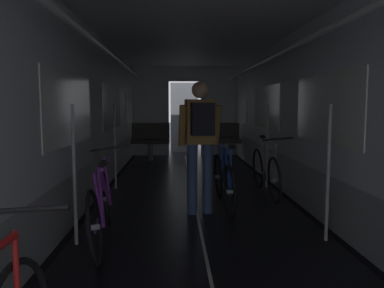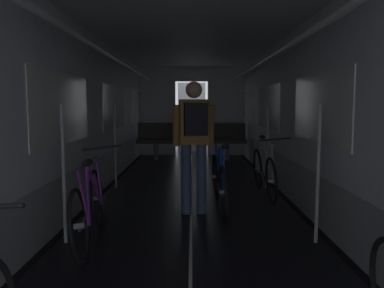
{
  "view_description": "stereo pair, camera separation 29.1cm",
  "coord_description": "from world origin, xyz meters",
  "px_view_note": "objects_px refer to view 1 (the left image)",
  "views": [
    {
      "loc": [
        -0.28,
        -1.68,
        1.39
      ],
      "look_at": [
        0.0,
        4.61,
        0.75
      ],
      "focal_mm": 35.98,
      "sensor_mm": 36.0,
      "label": 1
    },
    {
      "loc": [
        0.01,
        -1.68,
        1.39
      ],
      "look_at": [
        0.0,
        4.61,
        0.75
      ],
      "focal_mm": 35.98,
      "sensor_mm": 36.0,
      "label": 2
    }
  ],
  "objects_px": {
    "bicycle_purple": "(101,207)",
    "bicycle_silver": "(266,171)",
    "bench_seat_far_right": "(221,138)",
    "person_cyclist_aisle": "(200,135)",
    "bench_seat_far_left": "(150,138)",
    "bicycle_blue_in_aisle": "(224,180)"
  },
  "relations": [
    {
      "from": "bicycle_purple",
      "to": "bicycle_silver",
      "type": "bearing_deg",
      "value": 43.68
    },
    {
      "from": "bench_seat_far_right",
      "to": "bicycle_purple",
      "type": "xyz_separation_m",
      "value": [
        -1.91,
        -5.98,
        -0.19
      ]
    },
    {
      "from": "bicycle_purple",
      "to": "bench_seat_far_right",
      "type": "bearing_deg",
      "value": 72.25
    },
    {
      "from": "bicycle_silver",
      "to": "person_cyclist_aisle",
      "type": "distance_m",
      "value": 1.6
    },
    {
      "from": "bench_seat_far_left",
      "to": "bicycle_purple",
      "type": "bearing_deg",
      "value": -91.1
    },
    {
      "from": "bench_seat_far_left",
      "to": "bicycle_blue_in_aisle",
      "type": "height_order",
      "value": "bench_seat_far_left"
    },
    {
      "from": "bicycle_blue_in_aisle",
      "to": "bicycle_silver",
      "type": "bearing_deg",
      "value": 44.49
    },
    {
      "from": "bicycle_blue_in_aisle",
      "to": "person_cyclist_aisle",
      "type": "bearing_deg",
      "value": -141.79
    },
    {
      "from": "bench_seat_far_left",
      "to": "person_cyclist_aisle",
      "type": "distance_m",
      "value": 5.04
    },
    {
      "from": "bicycle_silver",
      "to": "person_cyclist_aisle",
      "type": "bearing_deg",
      "value": -137.36
    },
    {
      "from": "bicycle_purple",
      "to": "bench_seat_far_left",
      "type": "bearing_deg",
      "value": 88.9
    },
    {
      "from": "bench_seat_far_right",
      "to": "bicycle_silver",
      "type": "bearing_deg",
      "value": -86.77
    },
    {
      "from": "bench_seat_far_left",
      "to": "bench_seat_far_right",
      "type": "distance_m",
      "value": 1.8
    },
    {
      "from": "bench_seat_far_left",
      "to": "bicycle_silver",
      "type": "height_order",
      "value": "bench_seat_far_left"
    },
    {
      "from": "bench_seat_far_left",
      "to": "person_cyclist_aisle",
      "type": "bearing_deg",
      "value": -79.19
    },
    {
      "from": "bicycle_purple",
      "to": "person_cyclist_aisle",
      "type": "relative_size",
      "value": 1.01
    },
    {
      "from": "bicycle_silver",
      "to": "bicycle_blue_in_aisle",
      "type": "distance_m",
      "value": 1.04
    },
    {
      "from": "person_cyclist_aisle",
      "to": "bench_seat_far_right",
      "type": "bearing_deg",
      "value": 80.13
    },
    {
      "from": "bicycle_silver",
      "to": "bicycle_purple",
      "type": "distance_m",
      "value": 2.95
    },
    {
      "from": "bench_seat_far_right",
      "to": "bicycle_blue_in_aisle",
      "type": "xyz_separation_m",
      "value": [
        -0.52,
        -4.67,
        -0.18
      ]
    },
    {
      "from": "bench_seat_far_right",
      "to": "person_cyclist_aisle",
      "type": "bearing_deg",
      "value": -99.87
    },
    {
      "from": "person_cyclist_aisle",
      "to": "bicycle_blue_in_aisle",
      "type": "bearing_deg",
      "value": 38.21
    }
  ]
}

